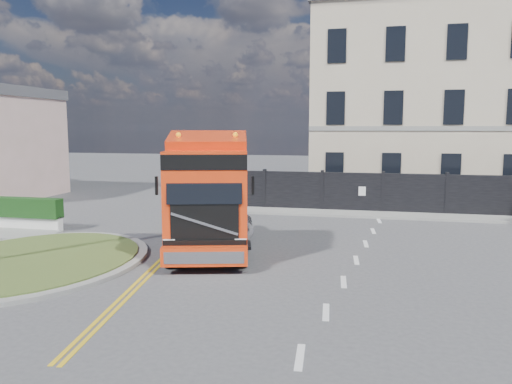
# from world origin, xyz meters

# --- Properties ---
(ground) EXTENTS (120.00, 120.00, 0.00)m
(ground) POSITION_xyz_m (0.00, 0.00, 0.00)
(ground) COLOR #424244
(ground) RESTS_ON ground
(traffic_island) EXTENTS (6.80, 6.80, 0.17)m
(traffic_island) POSITION_xyz_m (-7.00, -3.00, 0.08)
(traffic_island) COLOR gray
(traffic_island) RESTS_ON ground
(hoarding_fence) EXTENTS (18.80, 0.25, 2.00)m
(hoarding_fence) POSITION_xyz_m (6.55, 9.00, 1.00)
(hoarding_fence) COLOR black
(hoarding_fence) RESTS_ON ground
(georgian_building) EXTENTS (12.30, 10.30, 12.80)m
(georgian_building) POSITION_xyz_m (6.00, 16.50, 5.77)
(georgian_building) COLOR #C1B499
(georgian_building) RESTS_ON ground
(pavement_far) EXTENTS (20.00, 1.60, 0.12)m
(pavement_far) POSITION_xyz_m (6.00, 8.10, 0.06)
(pavement_far) COLOR gray
(pavement_far) RESTS_ON ground
(truck) EXTENTS (4.08, 7.07, 3.99)m
(truck) POSITION_xyz_m (-1.87, -0.82, 1.79)
(truck) COLOR black
(truck) RESTS_ON ground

